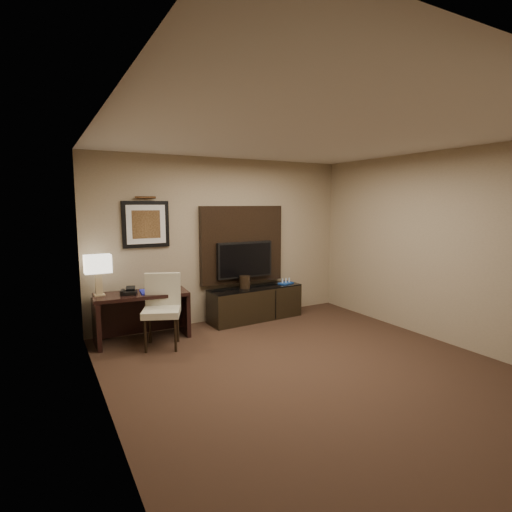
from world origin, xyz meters
TOP-DOWN VIEW (x-y plane):
  - floor at (0.00, 0.00)m, footprint 4.50×5.00m
  - ceiling at (0.00, 0.00)m, footprint 4.50×5.00m
  - wall_back at (0.00, 2.50)m, footprint 4.50×0.01m
  - wall_left at (-2.25, 0.00)m, footprint 0.01×5.00m
  - wall_right at (2.25, 0.00)m, footprint 0.01×5.00m
  - desk at (-1.49, 2.10)m, footprint 1.34×0.66m
  - credenza at (0.43, 2.20)m, footprint 1.65×0.54m
  - tv_wall_panel at (0.30, 2.44)m, footprint 1.50×0.12m
  - tv at (0.30, 2.34)m, footprint 1.00×0.08m
  - artwork at (-1.30, 2.48)m, footprint 0.70×0.04m
  - picture_light at (-1.30, 2.44)m, footprint 0.04×0.04m
  - desk_chair at (-1.33, 1.66)m, footprint 0.66×0.71m
  - table_lamp at (-2.04, 2.21)m, footprint 0.37×0.22m
  - desk_phone at (-1.67, 2.08)m, footprint 0.26×0.24m
  - blue_folder at (-1.38, 2.08)m, footprint 0.28×0.35m
  - book at (-1.36, 2.09)m, footprint 0.15×0.07m
  - water_bottle at (-1.10, 2.15)m, footprint 0.07×0.07m
  - ice_bucket at (0.23, 2.21)m, footprint 0.20×0.20m
  - minibar_tray at (1.04, 2.19)m, footprint 0.29×0.23m

SIDE VIEW (x-z plane):
  - floor at x=0.00m, z-range -0.01..0.00m
  - credenza at x=0.43m, z-range 0.00..0.56m
  - desk at x=-1.49m, z-range 0.00..0.69m
  - desk_chair at x=-1.33m, z-range 0.00..1.02m
  - minibar_tray at x=1.04m, z-range 0.56..0.65m
  - ice_bucket at x=0.23m, z-range 0.56..0.77m
  - blue_folder at x=-1.38m, z-range 0.69..0.71m
  - desk_phone at x=-1.67m, z-range 0.69..0.80m
  - water_bottle at x=-1.10m, z-range 0.69..0.88m
  - book at x=-1.36m, z-range 0.69..0.90m
  - table_lamp at x=-2.04m, z-range 0.69..1.28m
  - tv at x=0.30m, z-range 0.72..1.32m
  - tv_wall_panel at x=0.30m, z-range 0.62..1.92m
  - wall_back at x=0.00m, z-range 0.00..2.70m
  - wall_left at x=-2.25m, z-range 0.00..2.70m
  - wall_right at x=2.25m, z-range 0.00..2.70m
  - artwork at x=-1.30m, z-range 1.30..2.00m
  - picture_light at x=-1.30m, z-range 1.90..2.20m
  - ceiling at x=0.00m, z-range 2.70..2.71m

